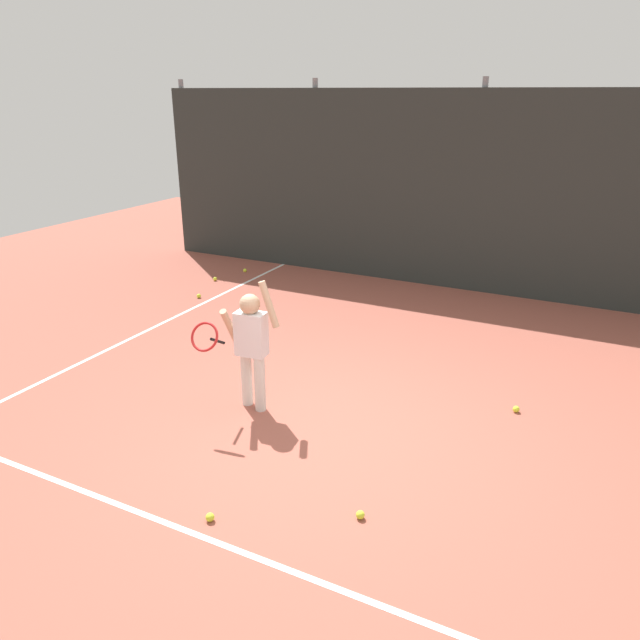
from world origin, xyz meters
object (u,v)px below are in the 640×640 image
(tennis_ball_7, at_px, (246,369))
(tennis_ball_1, at_px, (199,296))
(tennis_ball_5, at_px, (215,279))
(tennis_ball_6, at_px, (360,515))
(tennis_ball_3, at_px, (245,270))
(tennis_player, at_px, (250,341))
(tennis_ball_4, at_px, (210,517))
(tennis_ball_0, at_px, (516,409))

(tennis_ball_7, bearing_deg, tennis_ball_1, 138.26)
(tennis_ball_5, bearing_deg, tennis_ball_6, -44.34)
(tennis_ball_3, bearing_deg, tennis_ball_6, -49.34)
(tennis_player, relative_size, tennis_ball_4, 20.46)
(tennis_ball_0, relative_size, tennis_ball_4, 1.00)
(tennis_ball_1, relative_size, tennis_ball_3, 1.00)
(tennis_ball_6, bearing_deg, tennis_ball_0, 70.56)
(tennis_ball_0, height_order, tennis_ball_1, same)
(tennis_ball_4, xyz_separation_m, tennis_ball_7, (-1.17, 2.27, 0.00))
(tennis_ball_0, bearing_deg, tennis_ball_3, 150.29)
(tennis_player, relative_size, tennis_ball_7, 20.46)
(tennis_ball_1, height_order, tennis_ball_3, same)
(tennis_player, height_order, tennis_ball_6, tennis_player)
(tennis_ball_0, bearing_deg, tennis_ball_7, -171.68)
(tennis_ball_3, relative_size, tennis_ball_5, 1.00)
(tennis_player, bearing_deg, tennis_ball_6, -38.24)
(tennis_ball_0, height_order, tennis_ball_5, same)
(tennis_player, distance_m, tennis_ball_3, 4.94)
(tennis_ball_4, bearing_deg, tennis_ball_7, 117.28)
(tennis_ball_5, xyz_separation_m, tennis_ball_6, (4.56, -4.46, 0.00))
(tennis_ball_1, relative_size, tennis_ball_6, 1.00)
(tennis_ball_4, bearing_deg, tennis_ball_3, 121.07)
(tennis_ball_3, bearing_deg, tennis_ball_4, -58.93)
(tennis_ball_1, bearing_deg, tennis_ball_3, 95.37)
(tennis_ball_3, bearing_deg, tennis_ball_5, -104.26)
(tennis_ball_5, bearing_deg, tennis_ball_7, -48.55)
(tennis_ball_0, relative_size, tennis_ball_1, 1.00)
(tennis_ball_4, bearing_deg, tennis_ball_5, 125.59)
(tennis_ball_7, bearing_deg, tennis_player, -52.27)
(tennis_ball_5, bearing_deg, tennis_ball_4, -54.41)
(tennis_ball_0, xyz_separation_m, tennis_ball_4, (-1.76, -2.70, 0.00))
(tennis_ball_4, height_order, tennis_ball_6, same)
(tennis_player, xyz_separation_m, tennis_ball_7, (-0.52, 0.67, -0.69))
(tennis_ball_4, bearing_deg, tennis_ball_0, 56.92)
(tennis_ball_3, bearing_deg, tennis_ball_0, -29.71)
(tennis_ball_5, height_order, tennis_ball_7, same)
(tennis_ball_0, relative_size, tennis_ball_3, 1.00)
(tennis_player, distance_m, tennis_ball_1, 3.70)
(tennis_player, relative_size, tennis_ball_5, 20.46)
(tennis_ball_4, relative_size, tennis_ball_7, 1.00)
(tennis_ball_3, height_order, tennis_ball_4, same)
(tennis_ball_1, bearing_deg, tennis_player, -44.18)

